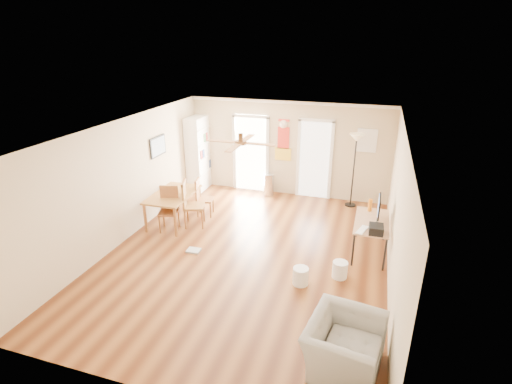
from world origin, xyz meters
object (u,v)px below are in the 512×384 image
(computer_desk, at_px, (370,237))
(armchair, at_px, (344,345))
(dining_chair_near, at_px, (168,210))
(wastebasket_a, at_px, (301,276))
(dining_table, at_px, (174,208))
(printer, at_px, (376,229))
(bookshelf, at_px, (199,153))
(dining_chair_right_a, at_px, (205,197))
(torchiere_lamp, at_px, (354,171))
(trash_can, at_px, (269,184))
(wastebasket_b, at_px, (340,270))
(dining_chair_right_b, at_px, (194,204))

(computer_desk, bearing_deg, armchair, -93.89)
(dining_chair_near, xyz_separation_m, wastebasket_a, (3.29, -1.18, -0.34))
(dining_table, xyz_separation_m, dining_chair_near, (0.10, -0.42, 0.14))
(armchair, bearing_deg, printer, 2.84)
(computer_desk, xyz_separation_m, wastebasket_a, (-1.13, -1.52, -0.19))
(bookshelf, bearing_deg, dining_chair_right_a, -64.70)
(wastebasket_a, bearing_deg, armchair, -61.50)
(dining_table, height_order, armchair, dining_table)
(torchiere_lamp, bearing_deg, trash_can, 178.21)
(wastebasket_a, relative_size, wastebasket_b, 1.02)
(wastebasket_b, xyz_separation_m, armchair, (0.26, -2.10, 0.19))
(dining_chair_right_b, distance_m, printer, 4.10)
(bookshelf, xyz_separation_m, armchair, (4.67, -5.55, -0.70))
(wastebasket_b, bearing_deg, wastebasket_a, -146.95)
(printer, bearing_deg, dining_table, 170.64)
(wastebasket_a, bearing_deg, trash_can, 113.34)
(wastebasket_b, bearing_deg, torchiere_lamp, 91.36)
(computer_desk, height_order, wastebasket_b, computer_desk)
(bookshelf, bearing_deg, armchair, -53.10)
(dining_chair_right_b, height_order, torchiere_lamp, torchiere_lamp)
(trash_can, distance_m, armchair, 6.16)
(bookshelf, bearing_deg, torchiere_lamp, -3.58)
(trash_can, xyz_separation_m, wastebasket_b, (2.34, -3.49, -0.15))
(dining_chair_right_b, distance_m, dining_chair_near, 0.60)
(dining_chair_right_a, xyz_separation_m, wastebasket_b, (3.49, -1.75, -0.30))
(dining_chair_right_b, relative_size, armchair, 1.02)
(dining_chair_right_b, bearing_deg, torchiere_lamp, -75.32)
(dining_chair_right_a, xyz_separation_m, armchair, (3.75, -3.85, -0.12))
(bookshelf, distance_m, computer_desk, 5.47)
(printer, xyz_separation_m, armchair, (-0.30, -2.69, -0.44))
(torchiere_lamp, xyz_separation_m, wastebasket_a, (-0.57, -3.84, -0.80))
(bookshelf, height_order, wastebasket_b, bookshelf)
(wastebasket_b, bearing_deg, dining_table, 163.75)
(dining_chair_near, xyz_separation_m, computer_desk, (4.42, 0.34, -0.15))
(bookshelf, relative_size, torchiere_lamp, 1.09)
(printer, bearing_deg, bookshelf, 148.02)
(dining_table, relative_size, computer_desk, 1.09)
(wastebasket_b, bearing_deg, armchair, -82.97)
(trash_can, relative_size, torchiere_lamp, 0.32)
(dining_chair_right_a, height_order, wastebasket_a, dining_chair_right_a)
(trash_can, bearing_deg, torchiere_lamp, -1.79)
(dining_table, xyz_separation_m, computer_desk, (4.52, -0.08, -0.01))
(trash_can, relative_size, wastebasket_b, 1.91)
(dining_chair_right_b, bearing_deg, printer, -116.83)
(dining_chair_right_a, bearing_deg, torchiere_lamp, -75.87)
(dining_chair_right_b, height_order, wastebasket_a, dining_chair_right_b)
(dining_chair_near, relative_size, printer, 3.28)
(printer, bearing_deg, computer_desk, 97.06)
(dining_chair_near, height_order, torchiere_lamp, torchiere_lamp)
(dining_chair_right_b, bearing_deg, armchair, -149.89)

